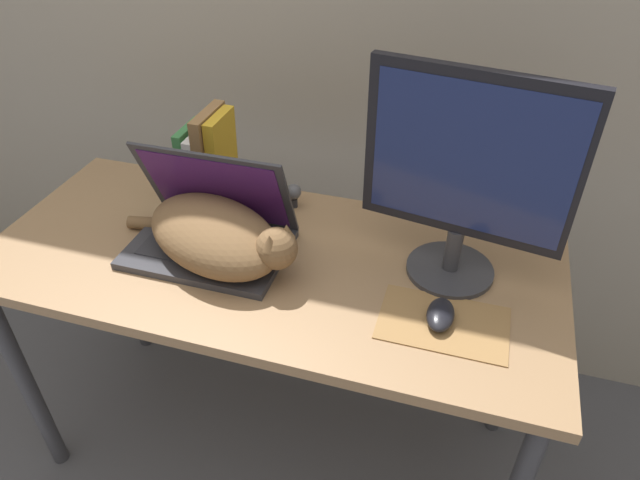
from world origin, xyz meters
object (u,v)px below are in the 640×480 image
object	(u,v)px
cat	(218,236)
book_row	(209,161)
webcam	(293,193)
external_monitor	(467,175)
computer_mouse	(440,315)
laptop	(211,230)

from	to	relation	value
cat	book_row	distance (m)	0.27
book_row	webcam	world-z (taller)	book_row
external_monitor	computer_mouse	bearing A→B (deg)	-90.53
external_monitor	computer_mouse	xyz separation A→B (m)	(-0.00, -0.16, -0.24)
external_monitor	computer_mouse	distance (m)	0.29
book_row	webcam	distance (m)	0.23
computer_mouse	webcam	size ratio (longest dim) A/B	1.48
laptop	book_row	distance (m)	0.22
laptop	cat	distance (m)	0.06
computer_mouse	book_row	bearing A→B (deg)	155.94
book_row	computer_mouse	bearing A→B (deg)	-24.06
computer_mouse	book_row	size ratio (longest dim) A/B	0.39
external_monitor	computer_mouse	size ratio (longest dim) A/B	4.78
laptop	computer_mouse	xyz separation A→B (m)	(0.55, -0.10, -0.03)
external_monitor	computer_mouse	world-z (taller)	external_monitor
computer_mouse	webcam	bearing A→B (deg)	143.29
book_row	laptop	bearing A→B (deg)	-65.31
computer_mouse	laptop	bearing A→B (deg)	170.13
cat	computer_mouse	distance (m)	0.52
laptop	external_monitor	bearing A→B (deg)	7.04
external_monitor	webcam	bearing A→B (deg)	160.46
cat	webcam	xyz separation A→B (m)	(0.09, 0.26, -0.03)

